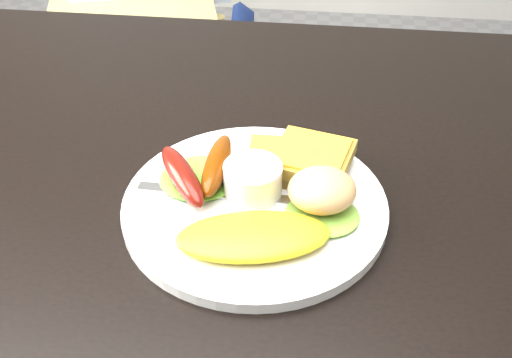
% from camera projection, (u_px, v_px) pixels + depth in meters
% --- Properties ---
extents(dining_table, '(1.20, 0.80, 0.04)m').
position_uv_depth(dining_table, '(187.00, 185.00, 0.67)').
color(dining_table, black).
rests_on(dining_table, ground).
extents(dining_chair, '(0.58, 0.58, 0.06)m').
position_uv_depth(dining_chair, '(132.00, 35.00, 1.61)').
color(dining_chair, tan).
rests_on(dining_chair, ground).
extents(plate, '(0.27, 0.27, 0.01)m').
position_uv_depth(plate, '(255.00, 205.00, 0.61)').
color(plate, white).
rests_on(plate, dining_table).
extents(lettuce_left, '(0.10, 0.10, 0.01)m').
position_uv_depth(lettuce_left, '(200.00, 178.00, 0.63)').
color(lettuce_left, '#56A021').
rests_on(lettuce_left, plate).
extents(lettuce_right, '(0.08, 0.08, 0.01)m').
position_uv_depth(lettuce_right, '(322.00, 215.00, 0.58)').
color(lettuce_right, '#649B2C').
rests_on(lettuce_right, plate).
extents(omelette, '(0.15, 0.10, 0.02)m').
position_uv_depth(omelette, '(253.00, 236.00, 0.55)').
color(omelette, yellow).
rests_on(omelette, plate).
extents(sausage_a, '(0.08, 0.10, 0.03)m').
position_uv_depth(sausage_a, '(182.00, 175.00, 0.60)').
color(sausage_a, '#5C0B0B').
rests_on(sausage_a, lettuce_left).
extents(sausage_b, '(0.03, 0.10, 0.03)m').
position_uv_depth(sausage_b, '(217.00, 164.00, 0.62)').
color(sausage_b, '#623007').
rests_on(sausage_b, lettuce_left).
extents(ramekin, '(0.07, 0.07, 0.03)m').
position_uv_depth(ramekin, '(253.00, 180.00, 0.60)').
color(ramekin, white).
rests_on(ramekin, plate).
extents(toast_a, '(0.08, 0.08, 0.01)m').
position_uv_depth(toast_a, '(284.00, 162.00, 0.64)').
color(toast_a, brown).
rests_on(toast_a, plate).
extents(toast_b, '(0.10, 0.10, 0.01)m').
position_uv_depth(toast_b, '(312.00, 157.00, 0.63)').
color(toast_b, olive).
rests_on(toast_b, toast_a).
extents(potato_salad, '(0.08, 0.08, 0.04)m').
position_uv_depth(potato_salad, '(322.00, 190.00, 0.58)').
color(potato_salad, beige).
rests_on(potato_salad, lettuce_right).
extents(fork, '(0.16, 0.02, 0.00)m').
position_uv_depth(fork, '(214.00, 194.00, 0.61)').
color(fork, '#ADAFB7').
rests_on(fork, plate).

